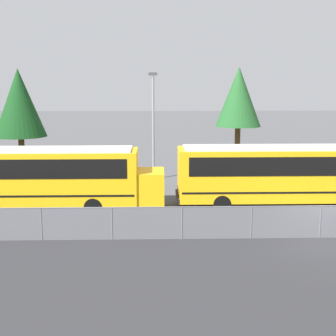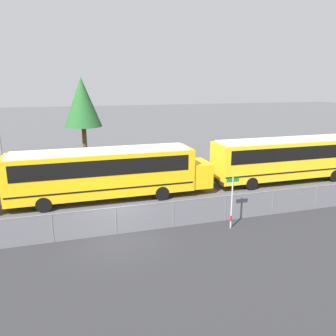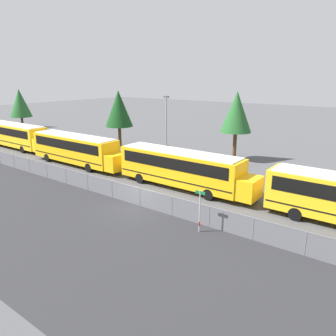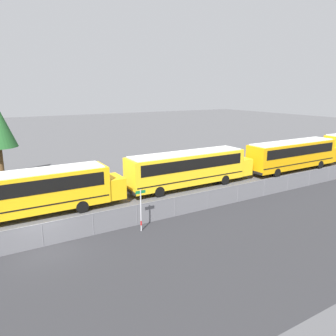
% 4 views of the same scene
% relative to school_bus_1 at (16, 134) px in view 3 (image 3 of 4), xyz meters
% --- Properties ---
extents(ground_plane, '(200.00, 200.00, 0.00)m').
position_rel_school_bus_1_xyz_m(ground_plane, '(27.58, -5.62, -1.97)').
color(ground_plane, '#4C4C4F').
extents(road_strip, '(143.07, 12.00, 0.01)m').
position_rel_school_bus_1_xyz_m(road_strip, '(27.58, -11.62, -1.96)').
color(road_strip, '#2B2B2D').
rests_on(road_strip, ground_plane).
extents(fence, '(109.14, 0.07, 1.46)m').
position_rel_school_bus_1_xyz_m(fence, '(27.58, -5.62, -1.22)').
color(fence, '#9EA0A5').
rests_on(fence, ground_plane).
extents(school_bus_1, '(13.27, 2.57, 3.34)m').
position_rel_school_bus_1_xyz_m(school_bus_1, '(0.00, 0.00, 0.00)').
color(school_bus_1, yellow).
rests_on(school_bus_1, ground_plane).
extents(school_bus_2, '(13.27, 2.57, 3.34)m').
position_rel_school_bus_1_xyz_m(school_bus_2, '(13.83, -0.71, 0.00)').
color(school_bus_2, yellow).
rests_on(school_bus_2, ground_plane).
extents(school_bus_3, '(13.27, 2.57, 3.34)m').
position_rel_school_bus_1_xyz_m(school_bus_3, '(27.79, -0.27, 0.00)').
color(school_bus_3, yellow).
rests_on(school_bus_3, ground_plane).
extents(street_sign, '(0.70, 0.09, 2.80)m').
position_rel_school_bus_1_xyz_m(street_sign, '(33.48, -6.60, -0.48)').
color(street_sign, '#B7B7BC').
rests_on(street_sign, ground_plane).
extents(light_pole, '(0.60, 0.24, 7.45)m').
position_rel_school_bus_1_xyz_m(light_pole, '(20.23, 7.45, 2.14)').
color(light_pole, gray).
rests_on(light_pole, ground_plane).
extents(tree_0, '(4.06, 4.06, 7.33)m').
position_rel_school_bus_1_xyz_m(tree_0, '(-17.62, 10.96, 2.71)').
color(tree_0, '#51381E').
rests_on(tree_0, ground_plane).
extents(tree_1, '(3.80, 3.80, 7.80)m').
position_rel_school_bus_1_xyz_m(tree_1, '(10.47, 9.46, 3.33)').
color(tree_1, '#51381E').
rests_on(tree_1, ground_plane).
extents(tree_2, '(3.59, 3.59, 8.01)m').
position_rel_school_bus_1_xyz_m(tree_2, '(26.95, 11.94, 3.67)').
color(tree_2, '#51381E').
rests_on(tree_2, ground_plane).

